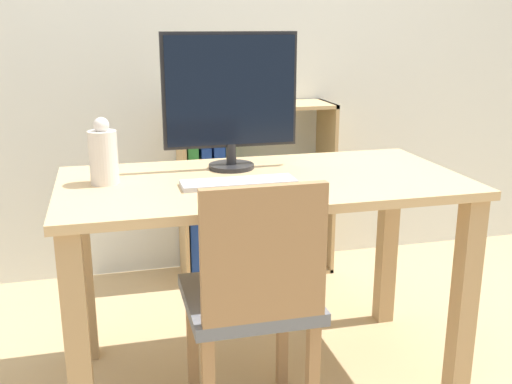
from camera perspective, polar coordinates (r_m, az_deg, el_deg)
ground_plane at (r=2.37m, az=0.62°, el=-16.93°), size 10.00×10.00×0.00m
wall_back at (r=3.10m, az=-4.90°, el=16.14°), size 8.00×0.05×2.60m
desk at (r=2.10m, az=0.67°, el=-2.47°), size 1.38×0.69×0.77m
monitor at (r=2.15m, az=-2.45°, el=9.23°), size 0.49×0.17×0.49m
keyboard at (r=1.97m, az=-1.67°, el=0.90°), size 0.38×0.11×0.02m
vase at (r=2.03m, az=-14.34°, el=3.44°), size 0.09×0.09×0.22m
chair at (r=1.86m, az=-0.23°, el=-9.93°), size 0.40×0.40×0.86m
bookshelf at (r=3.07m, az=-2.63°, el=-0.59°), size 0.78×0.28×0.89m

